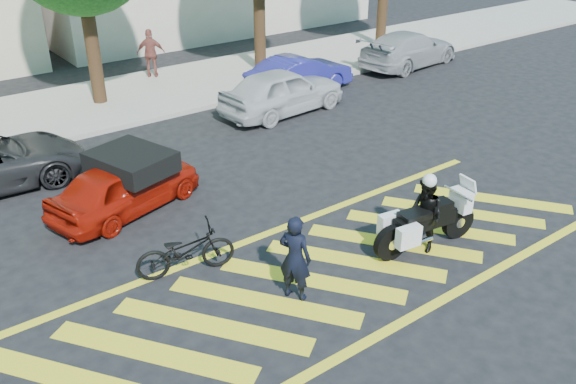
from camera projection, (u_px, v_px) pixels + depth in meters
ground at (336, 269)px, 11.89m from camera, size 90.00×90.00×0.00m
sidewalk at (101, 104)px, 20.38m from camera, size 60.00×5.00×0.15m
crosswalk at (334, 270)px, 11.87m from camera, size 12.33×4.00×0.01m
officer_bike at (295, 258)px, 10.75m from camera, size 0.64×0.73×1.67m
bicycle at (185, 251)px, 11.58m from camera, size 2.01×1.14×1.00m
police_motorcycle at (425, 223)px, 12.31m from camera, size 2.50×0.90×1.10m
officer_moto at (426, 215)px, 12.22m from camera, size 0.69×0.84×1.57m
red_convertible at (125, 186)px, 13.73m from camera, size 3.92×2.45×1.24m
parked_mid_right at (283, 91)px, 19.48m from camera, size 4.44×2.08×1.47m
parked_right at (299, 75)px, 21.35m from camera, size 4.10×1.67×1.32m
parked_far_right at (409, 49)px, 24.41m from camera, size 4.99×2.54×1.39m
pedestrian_right at (151, 53)px, 22.50m from camera, size 1.11×0.90×1.77m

